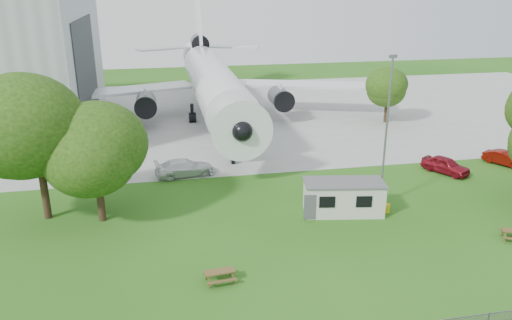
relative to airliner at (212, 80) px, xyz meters
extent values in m
plane|color=#3D7921|center=(2.00, -35.86, -5.27)|extent=(160.00, 160.00, 0.00)
cube|color=#B7B7B2|center=(2.00, 2.14, -5.25)|extent=(120.00, 46.00, 0.03)
cube|color=#2D3033|center=(-14.93, -2.86, 1.48)|extent=(0.16, 16.00, 12.96)
cylinder|color=white|center=(0.00, -1.86, -0.17)|extent=(5.40, 34.00, 5.40)
cone|color=white|center=(0.00, -20.86, -0.17)|extent=(5.40, 5.50, 5.40)
cone|color=white|center=(0.00, 19.14, 0.63)|extent=(4.86, 9.00, 4.86)
cube|color=white|center=(-12.50, 1.34, -1.37)|extent=(21.36, 10.77, 0.36)
cube|color=white|center=(12.50, 1.34, -1.37)|extent=(21.36, 10.77, 0.36)
cube|color=white|center=(0.00, 19.14, 6.33)|extent=(0.46, 9.96, 12.17)
cylinder|color=#515459|center=(-8.50, -2.36, -2.27)|extent=(2.50, 4.20, 2.50)
cylinder|color=#515459|center=(8.50, -2.36, -2.27)|extent=(2.50, 4.20, 2.50)
cylinder|color=#515459|center=(0.00, 18.14, 2.63)|extent=(2.60, 4.50, 2.60)
cylinder|color=black|center=(0.00, -17.36, -4.07)|extent=(0.36, 0.36, 2.40)
cylinder|color=black|center=(-2.80, -0.86, -4.07)|extent=(0.44, 0.44, 2.40)
cylinder|color=black|center=(2.80, -0.86, -4.07)|extent=(0.44, 0.44, 2.40)
cube|color=beige|center=(6.83, -30.25, -4.02)|extent=(6.33, 3.45, 2.50)
cube|color=#59595B|center=(6.83, -30.25, -2.71)|extent=(6.56, 3.68, 0.12)
cylinder|color=gold|center=(10.23, -30.85, -4.92)|extent=(0.50, 0.50, 0.70)
cylinder|color=slate|center=(10.20, -29.66, 0.73)|extent=(0.16, 0.16, 12.00)
cylinder|color=#382619|center=(-15.73, -26.78, -3.22)|extent=(0.56, 0.56, 4.10)
sphere|color=#446F1C|center=(-15.73, -26.78, 1.79)|extent=(9.40, 9.40, 9.40)
cylinder|color=#382619|center=(-11.59, -27.99, -3.70)|extent=(0.56, 0.56, 3.13)
sphere|color=#446F1C|center=(-11.59, -27.99, 0.12)|extent=(7.66, 7.66, 7.66)
cylinder|color=#382619|center=(21.76, -5.71, -3.95)|extent=(0.56, 0.56, 2.64)
sphere|color=#446F1C|center=(21.76, -5.71, -0.72)|extent=(6.01, 6.01, 6.01)
imported|color=maroon|center=(19.43, -23.85, -4.50)|extent=(3.85, 4.80, 1.54)
imported|color=maroon|center=(26.38, -23.00, -4.59)|extent=(3.30, 4.29, 1.36)
imported|color=white|center=(-4.89, -19.89, -4.48)|extent=(5.70, 2.97, 1.58)
camera|label=1|loc=(-6.65, -63.85, 11.83)|focal=35.00mm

